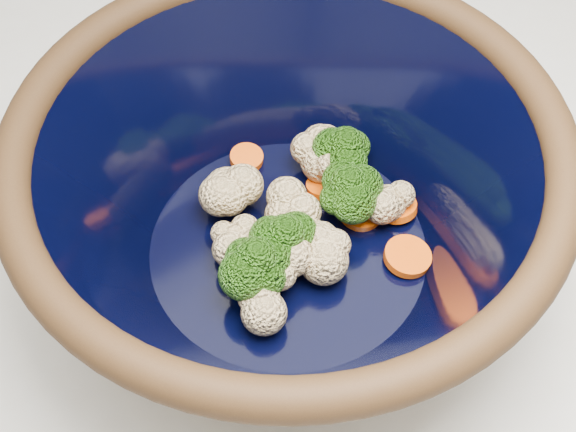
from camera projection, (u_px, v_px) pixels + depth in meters
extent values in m
cylinder|color=black|center=(288.00, 268.00, 0.57)|extent=(0.21, 0.21, 0.01)
torus|color=black|center=(288.00, 145.00, 0.47)|extent=(0.34, 0.34, 0.02)
cylinder|color=black|center=(288.00, 248.00, 0.55)|extent=(0.19, 0.19, 0.00)
cylinder|color=#608442|center=(257.00, 282.00, 0.52)|extent=(0.01, 0.01, 0.02)
ellipsoid|color=#367015|center=(256.00, 261.00, 0.50)|extent=(0.04, 0.04, 0.04)
cylinder|color=#608442|center=(347.00, 208.00, 0.56)|extent=(0.01, 0.01, 0.02)
ellipsoid|color=#367015|center=(349.00, 186.00, 0.54)|extent=(0.04, 0.04, 0.04)
cylinder|color=#608442|center=(343.00, 169.00, 0.58)|extent=(0.01, 0.01, 0.02)
ellipsoid|color=#367015|center=(345.00, 147.00, 0.56)|extent=(0.04, 0.04, 0.04)
cylinder|color=#608442|center=(285.00, 256.00, 0.54)|extent=(0.01, 0.01, 0.02)
ellipsoid|color=#367015|center=(285.00, 236.00, 0.52)|extent=(0.04, 0.04, 0.03)
sphere|color=#FCEBAD|center=(264.00, 313.00, 0.50)|extent=(0.03, 0.03, 0.03)
sphere|color=#FCEBAD|center=(291.00, 253.00, 0.53)|extent=(0.03, 0.03, 0.03)
sphere|color=#FCEBAD|center=(307.00, 238.00, 0.54)|extent=(0.03, 0.03, 0.03)
sphere|color=#FCEBAD|center=(236.00, 243.00, 0.54)|extent=(0.03, 0.03, 0.03)
sphere|color=#FCEBAD|center=(287.00, 216.00, 0.55)|extent=(0.03, 0.03, 0.03)
sphere|color=#FCEBAD|center=(388.00, 203.00, 0.56)|extent=(0.03, 0.03, 0.03)
sphere|color=#FCEBAD|center=(324.00, 261.00, 0.53)|extent=(0.03, 0.03, 0.03)
sphere|color=#FCEBAD|center=(227.00, 190.00, 0.56)|extent=(0.03, 0.03, 0.03)
sphere|color=#FCEBAD|center=(321.00, 159.00, 0.58)|extent=(0.03, 0.03, 0.03)
sphere|color=#FCEBAD|center=(257.00, 262.00, 0.53)|extent=(0.03, 0.03, 0.03)
sphere|color=#FCEBAD|center=(275.00, 264.00, 0.52)|extent=(0.03, 0.03, 0.03)
sphere|color=#FCEBAD|center=(323.00, 161.00, 0.58)|extent=(0.03, 0.03, 0.03)
cylinder|color=#FE5B0B|center=(256.00, 259.00, 0.54)|extent=(0.03, 0.03, 0.01)
cylinder|color=#FE5B0B|center=(292.00, 206.00, 0.57)|extent=(0.03, 0.03, 0.01)
cylinder|color=#FE5B0B|center=(397.00, 208.00, 0.57)|extent=(0.03, 0.03, 0.01)
cylinder|color=#FE5B0B|center=(247.00, 158.00, 0.59)|extent=(0.02, 0.02, 0.01)
cylinder|color=#FE5B0B|center=(327.00, 185.00, 0.58)|extent=(0.03, 0.03, 0.01)
cylinder|color=#FE5B0B|center=(361.00, 210.00, 0.56)|extent=(0.03, 0.03, 0.01)
cylinder|color=#FE5B0B|center=(408.00, 256.00, 0.54)|extent=(0.03, 0.03, 0.01)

